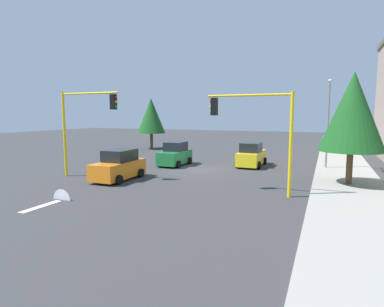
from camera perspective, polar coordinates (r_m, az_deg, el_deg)
ground_plane at (r=25.21m, az=1.03°, el=-2.84°), size 120.00×120.00×0.00m
sidewalk_kerb at (r=28.43m, az=25.15°, el=-2.24°), size 80.00×4.00×0.15m
lane_arrow_near at (r=17.33m, az=-23.20°, el=-7.91°), size 2.40×1.10×1.10m
traffic_signal_near_left at (r=17.45m, az=11.13°, el=5.41°), size 0.36×4.59×5.43m
traffic_signal_near_right at (r=22.67m, az=-18.46°, el=6.10°), size 0.36×4.59×5.79m
street_lamp_curbside at (r=26.69m, az=22.93°, el=6.53°), size 2.15×0.28×7.00m
tree_opposite_side at (r=40.47m, az=-7.22°, el=6.63°), size 3.46×3.46×6.28m
tree_roadside_near at (r=21.12m, az=26.50°, el=6.59°), size 3.71×3.71×6.75m
car_green at (r=27.26m, az=-3.02°, el=-0.21°), size 3.72×1.96×1.98m
car_orange at (r=21.76m, az=-12.82°, el=-2.18°), size 4.06×2.07×1.98m
car_yellow at (r=27.22m, az=10.44°, el=-0.32°), size 4.15×2.00×1.98m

